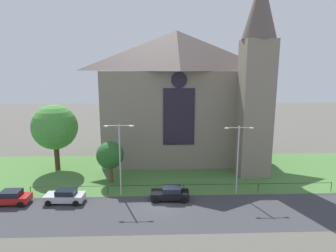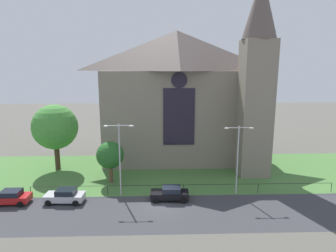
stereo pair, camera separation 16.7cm
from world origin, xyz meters
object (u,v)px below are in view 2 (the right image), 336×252
church_building (182,95)px  parked_car_black (170,193)px  tree_left_near (110,155)px  streetlamp_near (119,151)px  tree_left_far (55,127)px  parked_car_red (10,197)px  parked_car_silver (65,196)px  streetlamp_far (238,151)px

church_building → parked_car_black: 18.20m
tree_left_near → streetlamp_near: 4.62m
tree_left_far → parked_car_black: (15.84, -10.58, -5.47)m
parked_car_black → tree_left_far: bearing=-31.6°
tree_left_far → tree_left_near: 10.29m
tree_left_near → parked_car_black: tree_left_near is taller
parked_car_black → tree_left_near: bearing=-33.8°
parked_car_red → parked_car_silver: bearing=-179.0°
parked_car_silver → streetlamp_near: bearing=-161.9°
tree_left_far → parked_car_red: bearing=-97.8°
parked_car_black → parked_car_silver: bearing=3.2°
tree_left_near → parked_car_silver: bearing=-126.6°
tree_left_far → parked_car_black: size_ratio=2.21×
church_building → parked_car_silver: bearing=-131.8°
tree_left_near → streetlamp_far: (15.17, -3.91, 1.55)m
tree_left_near → streetlamp_far: bearing=-14.5°
streetlamp_far → church_building: bearing=111.2°
tree_left_far → streetlamp_near: (10.20, -9.16, -0.89)m
parked_car_red → parked_car_silver: 5.82m
streetlamp_near → parked_car_silver: size_ratio=1.97×
church_building → streetlamp_far: (5.38, -13.89, -5.12)m
parked_car_red → streetlamp_far: bearing=-176.4°
tree_left_far → streetlamp_near: tree_left_far is taller
streetlamp_far → parked_car_black: 9.06m
tree_left_near → streetlamp_near: size_ratio=0.64×
streetlamp_near → parked_car_black: 7.40m
tree_left_near → tree_left_far: bearing=148.2°
parked_car_silver → parked_car_red: bearing=3.9°
tree_left_near → streetlamp_far: size_ratio=0.66×
parked_car_red → parked_car_black: (17.33, 0.37, 0.00)m
streetlamp_far → parked_car_silver: (-19.30, -1.64, -4.40)m
tree_left_far → parked_car_silver: tree_left_far is taller
streetlamp_near → parked_car_silver: (-5.87, -1.64, -4.58)m
tree_left_near → streetlamp_near: (1.74, -3.91, 1.73)m
streetlamp_near → tree_left_far: bearing=138.1°
tree_left_far → parked_car_red: 12.33m
tree_left_near → parked_car_black: size_ratio=1.26×
streetlamp_far → streetlamp_near: bearing=-180.0°
church_building → tree_left_far: church_building is taller
tree_left_far → tree_left_near: bearing=-31.8°
church_building → tree_left_near: church_building is taller
church_building → parked_car_black: bearing=-98.9°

